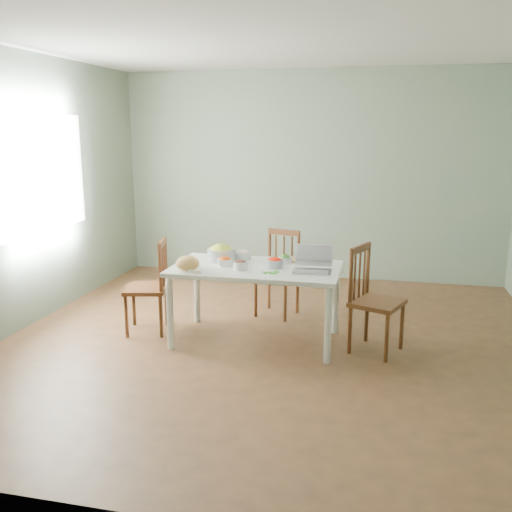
% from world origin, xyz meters
% --- Properties ---
extents(floor, '(5.00, 5.00, 0.00)m').
position_xyz_m(floor, '(0.00, 0.00, 0.00)').
color(floor, '#402919').
rests_on(floor, ground).
extents(ceiling, '(5.00, 5.00, 0.00)m').
position_xyz_m(ceiling, '(0.00, 0.00, 2.70)').
color(ceiling, white).
rests_on(ceiling, ground).
extents(wall_back, '(5.00, 0.00, 2.70)m').
position_xyz_m(wall_back, '(0.00, 2.50, 1.35)').
color(wall_back, gray).
rests_on(wall_back, ground).
extents(wall_front, '(5.00, 0.00, 2.70)m').
position_xyz_m(wall_front, '(0.00, -2.50, 1.35)').
color(wall_front, gray).
rests_on(wall_front, ground).
extents(wall_left, '(0.00, 5.00, 2.70)m').
position_xyz_m(wall_left, '(-2.50, 0.00, 1.35)').
color(wall_left, gray).
rests_on(wall_left, ground).
extents(window_left, '(0.04, 1.60, 1.20)m').
position_xyz_m(window_left, '(-2.48, 0.30, 1.50)').
color(window_left, white).
rests_on(window_left, ground).
extents(dining_table, '(1.53, 0.86, 0.72)m').
position_xyz_m(dining_table, '(-0.16, 0.02, 0.36)').
color(dining_table, white).
rests_on(dining_table, floor).
extents(chair_far, '(0.48, 0.47, 0.90)m').
position_xyz_m(chair_far, '(-0.11, 0.81, 0.45)').
color(chair_far, '#3F1F0D').
rests_on(chair_far, floor).
extents(chair_left, '(0.47, 0.48, 0.92)m').
position_xyz_m(chair_left, '(-1.26, 0.03, 0.46)').
color(chair_left, '#3F1F0D').
rests_on(chair_left, floor).
extents(chair_right, '(0.53, 0.54, 0.95)m').
position_xyz_m(chair_right, '(0.95, 0.01, 0.48)').
color(chair_right, '#3F1F0D').
rests_on(chair_right, floor).
extents(bread_boule, '(0.21, 0.21, 0.13)m').
position_xyz_m(bread_boule, '(-0.71, -0.25, 0.79)').
color(bread_boule, tan).
rests_on(bread_boule, dining_table).
extents(butter_stick, '(0.11, 0.04, 0.03)m').
position_xyz_m(butter_stick, '(-0.62, -0.34, 0.73)').
color(butter_stick, '#F5E8C6').
rests_on(butter_stick, dining_table).
extents(bowl_squash, '(0.29, 0.29, 0.15)m').
position_xyz_m(bowl_squash, '(-0.53, 0.19, 0.80)').
color(bowl_squash, yellow).
rests_on(bowl_squash, dining_table).
extents(bowl_carrot, '(0.15, 0.15, 0.08)m').
position_xyz_m(bowl_carrot, '(-0.44, 0.00, 0.76)').
color(bowl_carrot, '#FB4D0F').
rests_on(bowl_carrot, dining_table).
extents(bowl_onion, '(0.22, 0.22, 0.10)m').
position_xyz_m(bowl_onion, '(-0.35, 0.26, 0.77)').
color(bowl_onion, silver).
rests_on(bowl_onion, dining_table).
extents(bowl_mushroom, '(0.16, 0.16, 0.09)m').
position_xyz_m(bowl_mushroom, '(-0.27, -0.11, 0.76)').
color(bowl_mushroom, black).
rests_on(bowl_mushroom, dining_table).
extents(bowl_redpep, '(0.17, 0.17, 0.09)m').
position_xyz_m(bowl_redpep, '(0.02, 0.03, 0.77)').
color(bowl_redpep, red).
rests_on(bowl_redpep, dining_table).
extents(bowl_broccoli, '(0.15, 0.15, 0.08)m').
position_xyz_m(bowl_broccoli, '(0.08, 0.22, 0.76)').
color(bowl_broccoli, '#194412').
rests_on(bowl_broccoli, dining_table).
extents(flatbread, '(0.24, 0.24, 0.02)m').
position_xyz_m(flatbread, '(0.16, 0.34, 0.73)').
color(flatbread, tan).
rests_on(flatbread, dining_table).
extents(basil_bunch, '(0.18, 0.18, 0.02)m').
position_xyz_m(basil_bunch, '(0.01, -0.17, 0.73)').
color(basil_bunch, '#21720D').
rests_on(basil_bunch, dining_table).
extents(laptop, '(0.35, 0.32, 0.23)m').
position_xyz_m(laptop, '(0.37, -0.07, 0.83)').
color(laptop, silver).
rests_on(laptop, dining_table).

